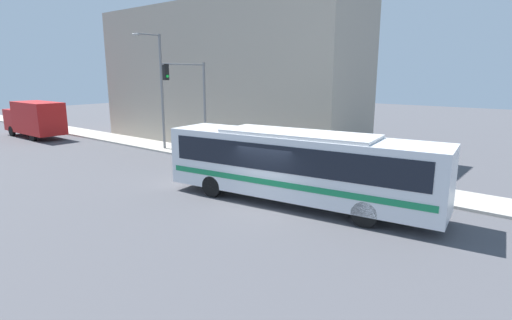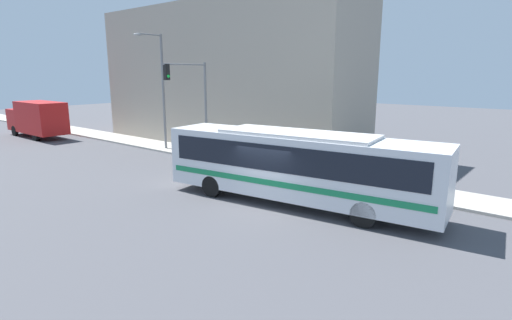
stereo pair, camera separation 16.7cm
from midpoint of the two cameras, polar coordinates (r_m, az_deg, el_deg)
The scene contains 9 objects.
ground_plane at distance 16.76m, azimuth 1.89°, elevation -6.62°, with size 120.00×120.00×0.00m, color #47474C.
sidewalk at distance 35.28m, azimuth -18.61°, elevation 2.87°, with size 2.61×70.00×0.13m.
building_facade at distance 31.45m, azimuth -4.54°, elevation 11.88°, with size 6.00×22.27×10.49m.
city_bus at distance 16.67m, azimuth 6.09°, elevation -0.43°, with size 3.85×11.99×3.08m.
delivery_truck at distance 39.33m, azimuth -28.67°, elevation 5.29°, with size 2.30×7.30×3.10m.
fire_hydrant at distance 21.83m, azimuth 5.50°, elevation -0.73°, with size 0.27×0.36×0.82m.
traffic_light_pole at distance 25.16m, azimuth -8.79°, elevation 9.28°, with size 3.28×0.35×5.97m.
parking_meter at distance 26.03m, azimuth -6.94°, elevation 2.48°, with size 0.14×0.14×1.36m.
street_lamp at distance 29.07m, azimuth -13.39°, elevation 10.61°, with size 2.25×0.28×7.94m.
Camera 2 is at (-12.56, -9.68, 5.41)m, focal length 28.00 mm.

